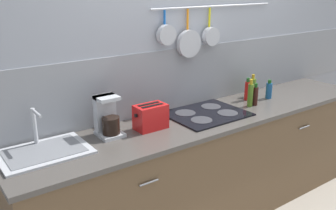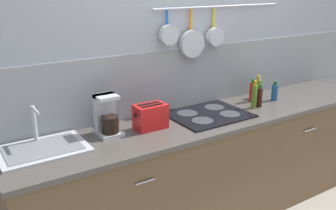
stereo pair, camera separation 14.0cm
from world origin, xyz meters
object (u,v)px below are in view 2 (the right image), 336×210
object	(u,v)px
toaster	(151,116)
bottle_vinegar	(275,92)
coffee_maker	(107,118)
bottle_dish_soap	(254,96)
bottle_hot_sauce	(258,88)
bottle_cooking_wine	(252,92)
bottle_olive_oil	(260,97)
bottle_sesame_oil	(258,89)

from	to	relation	value
toaster	bottle_vinegar	xyz separation A→B (m)	(1.29, -0.01, -0.01)
coffee_maker	bottle_dish_soap	size ratio (longest dim) A/B	1.20
bottle_dish_soap	bottle_vinegar	bearing A→B (deg)	10.48
bottle_hot_sauce	bottle_vinegar	world-z (taller)	bottle_hot_sauce
bottle_cooking_wine	bottle_olive_oil	bearing A→B (deg)	-111.76
bottle_olive_oil	bottle_hot_sauce	xyz separation A→B (m)	(0.19, 0.20, -0.00)
toaster	bottle_olive_oil	xyz separation A→B (m)	(1.03, -0.08, -0.00)
bottle_cooking_wine	bottle_sesame_oil	size ratio (longest dim) A/B	0.89
bottle_cooking_wine	bottle_sesame_oil	world-z (taller)	bottle_sesame_oil
toaster	coffee_maker	bearing A→B (deg)	165.86
coffee_maker	bottle_sesame_oil	size ratio (longest dim) A/B	1.24
bottle_olive_oil	bottle_sesame_oil	distance (m)	0.19
bottle_hot_sauce	bottle_olive_oil	bearing A→B (deg)	-132.90
bottle_olive_oil	bottle_hot_sauce	distance (m)	0.27
toaster	bottle_dish_soap	xyz separation A→B (m)	(0.97, -0.07, 0.01)
bottle_dish_soap	bottle_cooking_wine	size ratio (longest dim) A/B	1.17
bottle_dish_soap	toaster	bearing A→B (deg)	175.98
bottle_vinegar	bottle_dish_soap	bearing A→B (deg)	-169.52
bottle_olive_oil	bottle_cooking_wine	size ratio (longest dim) A/B	0.96
coffee_maker	bottle_olive_oil	bearing A→B (deg)	-6.50
bottle_dish_soap	bottle_vinegar	size ratio (longest dim) A/B	1.37
toaster	bottle_vinegar	world-z (taller)	toaster
bottle_dish_soap	coffee_maker	bearing A→B (deg)	173.51
bottle_cooking_wine	bottle_vinegar	world-z (taller)	bottle_cooking_wine
toaster	bottle_hot_sauce	size ratio (longest dim) A/B	1.26
bottle_olive_oil	bottle_cooking_wine	xyz separation A→B (m)	(0.06, 0.15, 0.00)
bottle_hot_sauce	bottle_dish_soap	bearing A→B (deg)	-141.55
bottle_cooking_wine	bottle_sesame_oil	distance (m)	0.06
bottle_sesame_oil	bottle_cooking_wine	bearing A→B (deg)	175.04
bottle_hot_sauce	coffee_maker	bearing A→B (deg)	-178.19
bottle_olive_oil	bottle_sesame_oil	xyz separation A→B (m)	(0.12, 0.14, 0.01)
bottle_hot_sauce	bottle_vinegar	xyz separation A→B (m)	(0.07, -0.14, -0.01)
bottle_dish_soap	bottle_hot_sauce	xyz separation A→B (m)	(0.24, 0.19, -0.02)
bottle_vinegar	bottle_cooking_wine	bearing A→B (deg)	156.99
toaster	bottle_dish_soap	size ratio (longest dim) A/B	1.04
toaster	bottle_cooking_wine	world-z (taller)	bottle_cooking_wine
toaster	bottle_vinegar	distance (m)	1.29
coffee_maker	bottle_olive_oil	distance (m)	1.34
bottle_cooking_wine	bottle_hot_sauce	distance (m)	0.14
bottle_dish_soap	bottle_olive_oil	world-z (taller)	bottle_dish_soap
coffee_maker	toaster	world-z (taller)	coffee_maker
bottle_vinegar	toaster	bearing A→B (deg)	179.54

